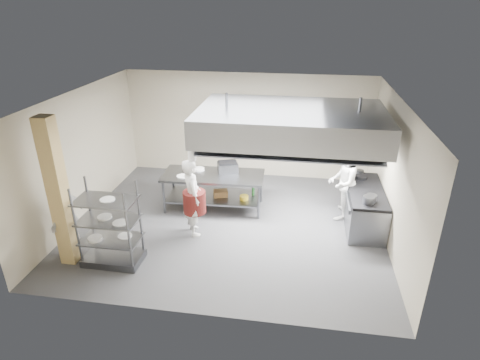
% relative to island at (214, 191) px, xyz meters
% --- Properties ---
extents(floor, '(7.00, 7.00, 0.00)m').
position_rel_island_xyz_m(floor, '(0.53, -0.75, -0.46)').
color(floor, '#333335').
rests_on(floor, ground).
extents(ceiling, '(7.00, 7.00, 0.00)m').
position_rel_island_xyz_m(ceiling, '(0.53, -0.75, 2.54)').
color(ceiling, silver).
rests_on(ceiling, wall_back).
extents(wall_back, '(7.00, 0.00, 7.00)m').
position_rel_island_xyz_m(wall_back, '(0.53, 2.25, 1.04)').
color(wall_back, '#B9AD93').
rests_on(wall_back, ground).
extents(wall_left, '(0.00, 6.00, 6.00)m').
position_rel_island_xyz_m(wall_left, '(-2.97, -0.75, 1.04)').
color(wall_left, '#B9AD93').
rests_on(wall_left, ground).
extents(wall_right, '(0.00, 6.00, 6.00)m').
position_rel_island_xyz_m(wall_right, '(4.03, -0.75, 1.04)').
color(wall_right, '#B9AD93').
rests_on(wall_right, ground).
extents(column, '(0.30, 0.30, 3.00)m').
position_rel_island_xyz_m(column, '(-2.37, -2.65, 1.04)').
color(column, '#DFBB72').
rests_on(column, floor).
extents(exhaust_hood, '(4.00, 2.50, 0.60)m').
position_rel_island_xyz_m(exhaust_hood, '(1.83, -0.35, 1.94)').
color(exhaust_hood, gray).
rests_on(exhaust_hood, ceiling).
extents(hood_strip_a, '(1.60, 0.12, 0.04)m').
position_rel_island_xyz_m(hood_strip_a, '(0.93, -0.35, 1.62)').
color(hood_strip_a, white).
rests_on(hood_strip_a, exhaust_hood).
extents(hood_strip_b, '(1.60, 0.12, 0.04)m').
position_rel_island_xyz_m(hood_strip_b, '(2.73, -0.35, 1.62)').
color(hood_strip_b, white).
rests_on(hood_strip_b, exhaust_hood).
extents(wall_shelf, '(1.50, 0.28, 0.04)m').
position_rel_island_xyz_m(wall_shelf, '(2.33, 2.09, 1.04)').
color(wall_shelf, gray).
rests_on(wall_shelf, wall_back).
extents(island, '(2.51, 1.13, 0.91)m').
position_rel_island_xyz_m(island, '(0.00, 0.00, 0.00)').
color(island, gray).
rests_on(island, floor).
extents(island_worktop, '(2.51, 1.13, 0.06)m').
position_rel_island_xyz_m(island_worktop, '(0.00, 0.00, 0.42)').
color(island_worktop, gray).
rests_on(island_worktop, island).
extents(island_undershelf, '(2.31, 1.02, 0.04)m').
position_rel_island_xyz_m(island_undershelf, '(0.00, 0.00, -0.16)').
color(island_undershelf, slate).
rests_on(island_undershelf, island).
extents(pass_rack, '(1.14, 0.67, 1.71)m').
position_rel_island_xyz_m(pass_rack, '(-1.51, -2.55, 0.40)').
color(pass_rack, gray).
rests_on(pass_rack, floor).
extents(cooking_range, '(0.80, 2.00, 0.84)m').
position_rel_island_xyz_m(cooking_range, '(3.61, -0.25, -0.04)').
color(cooking_range, slate).
rests_on(cooking_range, floor).
extents(range_top, '(0.78, 1.96, 0.06)m').
position_rel_island_xyz_m(range_top, '(3.61, -0.25, 0.41)').
color(range_top, black).
rests_on(range_top, cooking_range).
extents(chef_head, '(0.67, 0.77, 1.77)m').
position_rel_island_xyz_m(chef_head, '(-0.19, -1.24, 0.43)').
color(chef_head, silver).
rests_on(chef_head, floor).
extents(chef_line, '(0.90, 1.04, 1.81)m').
position_rel_island_xyz_m(chef_line, '(3.08, 0.02, 0.45)').
color(chef_line, silver).
rests_on(chef_line, floor).
extents(chef_plating, '(0.45, 0.98, 1.64)m').
position_rel_island_xyz_m(chef_plating, '(-2.47, -2.39, 0.36)').
color(chef_plating, white).
rests_on(chef_plating, floor).
extents(griddle, '(0.58, 0.51, 0.24)m').
position_rel_island_xyz_m(griddle, '(0.32, 0.22, 0.57)').
color(griddle, slate).
rests_on(griddle, island_worktop).
extents(wicker_basket, '(0.41, 0.33, 0.15)m').
position_rel_island_xyz_m(wicker_basket, '(0.17, 0.02, -0.06)').
color(wicker_basket, olive).
rests_on(wicker_basket, island_undershelf).
extents(stockpot, '(0.23, 0.23, 0.16)m').
position_rel_island_xyz_m(stockpot, '(3.62, -0.86, 0.52)').
color(stockpot, gray).
rests_on(stockpot, range_top).
extents(plate_stack, '(0.28, 0.28, 0.05)m').
position_rel_island_xyz_m(plate_stack, '(-1.51, -2.55, 0.09)').
color(plate_stack, white).
rests_on(plate_stack, pass_rack).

